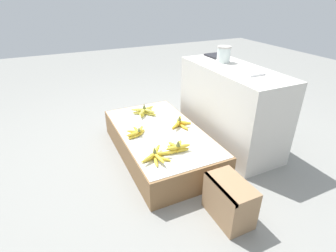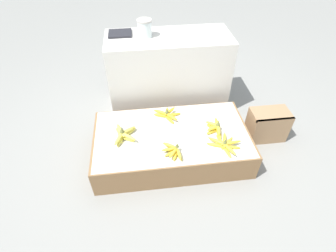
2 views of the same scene
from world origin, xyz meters
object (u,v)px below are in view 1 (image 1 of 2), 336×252
at_px(banana_bunch_front_midright, 156,156).
at_px(banana_bunch_middle_left, 145,111).
at_px(banana_bunch_middle_midright, 177,148).
at_px(glass_jar, 224,54).
at_px(foam_tray_white, 247,71).
at_px(banana_bunch_front_midleft, 136,132).
at_px(wooden_crate, 229,200).
at_px(banana_bunch_back_midleft, 180,123).

distance_m(banana_bunch_front_midright, banana_bunch_middle_left, 0.81).
relative_size(banana_bunch_middle_midright, glass_jar, 1.48).
xyz_separation_m(banana_bunch_middle_left, foam_tray_white, (0.62, 0.72, 0.49)).
bearing_deg(banana_bunch_front_midright, glass_jar, 119.75).
xyz_separation_m(banana_bunch_front_midleft, foam_tray_white, (0.24, 0.94, 0.50)).
xyz_separation_m(banana_bunch_middle_midright, glass_jar, (-0.51, 0.75, 0.56)).
height_order(wooden_crate, banana_bunch_front_midright, banana_bunch_front_midright).
height_order(wooden_crate, foam_tray_white, foam_tray_white).
bearing_deg(glass_jar, banana_bunch_front_midleft, -82.39).
height_order(banana_bunch_front_midleft, banana_bunch_middle_midright, banana_bunch_middle_midright).
height_order(banana_bunch_middle_midright, banana_bunch_back_midleft, banana_bunch_middle_midright).
height_order(banana_bunch_middle_left, foam_tray_white, foam_tray_white).
bearing_deg(foam_tray_white, wooden_crate, -41.98).
bearing_deg(wooden_crate, foam_tray_white, 138.02).
distance_m(glass_jar, foam_tray_white, 0.38).
bearing_deg(glass_jar, banana_bunch_middle_midright, -55.68).
bearing_deg(banana_bunch_middle_midright, banana_bunch_front_midright, -82.66).
bearing_deg(banana_bunch_front_midright, foam_tray_white, 100.16).
bearing_deg(banana_bunch_back_midleft, glass_jar, 104.57).
xyz_separation_m(banana_bunch_front_midleft, banana_bunch_back_midleft, (0.01, 0.43, 0.00)).
bearing_deg(wooden_crate, banana_bunch_front_midleft, -160.31).
xyz_separation_m(banana_bunch_front_midright, banana_bunch_back_midleft, (-0.40, 0.41, 0.00)).
relative_size(wooden_crate, banana_bunch_back_midleft, 1.37).
height_order(banana_bunch_front_midright, glass_jar, glass_jar).
relative_size(wooden_crate, foam_tray_white, 1.27).
relative_size(banana_bunch_front_midright, banana_bunch_back_midleft, 1.10).
bearing_deg(banana_bunch_front_midright, banana_bunch_front_midleft, -177.14).
bearing_deg(banana_bunch_middle_left, banana_bunch_front_midright, -14.27).
relative_size(banana_bunch_middle_left, foam_tray_white, 0.95).
distance_m(banana_bunch_front_midright, banana_bunch_back_midleft, 0.58).
relative_size(banana_bunch_middle_left, banana_bunch_middle_midright, 1.13).
bearing_deg(banana_bunch_front_midright, banana_bunch_back_midleft, 134.01).
distance_m(wooden_crate, banana_bunch_front_midright, 0.61).
xyz_separation_m(banana_bunch_middle_midright, foam_tray_white, (-0.14, 0.73, 0.49)).
height_order(banana_bunch_front_midleft, glass_jar, glass_jar).
bearing_deg(banana_bunch_middle_midright, banana_bunch_back_midleft, 149.01).
height_order(banana_bunch_front_midright, foam_tray_white, foam_tray_white).
height_order(banana_bunch_middle_midright, foam_tray_white, foam_tray_white).
relative_size(banana_bunch_middle_left, glass_jar, 1.68).
xyz_separation_m(banana_bunch_front_midleft, banana_bunch_middle_left, (-0.38, 0.22, 0.01)).
bearing_deg(foam_tray_white, banana_bunch_middle_midright, -79.13).
relative_size(banana_bunch_front_midleft, foam_tray_white, 0.75).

